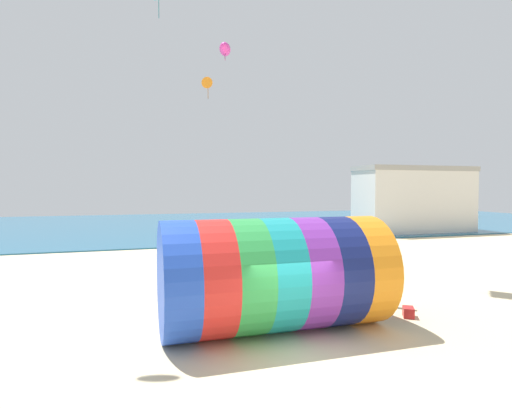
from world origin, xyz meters
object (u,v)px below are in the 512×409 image
kite_magenta_parafoil (225,49)px  kite_orange_delta (208,84)px  giant_inflatable_tube (275,274)px  bystander_near_water (256,273)px  cooler_box (408,312)px  kite_handler (394,286)px

kite_magenta_parafoil → kite_orange_delta: 5.01m
giant_inflatable_tube → bystander_near_water: (0.84, 4.77, -1.02)m
giant_inflatable_tube → cooler_box: (5.01, -0.25, -1.65)m
kite_orange_delta → bystander_near_water: (1.02, -6.27, -9.88)m
kite_magenta_parafoil → bystander_near_water: (1.12, -1.27, -10.19)m
giant_inflatable_tube → kite_handler: size_ratio=4.47×
giant_inflatable_tube → kite_orange_delta: bearing=90.9°
cooler_box → bystander_near_water: bearing=129.8°
giant_inflatable_tube → kite_magenta_parafoil: kite_magenta_parafoil is taller
kite_magenta_parafoil → cooler_box: (5.29, -6.28, -10.82)m
giant_inflatable_tube → cooler_box: size_ratio=14.02×
kite_handler → cooler_box: 1.35m
kite_handler → kite_magenta_parafoil: bearing=137.1°
kite_orange_delta → cooler_box: kite_orange_delta is taller
kite_orange_delta → cooler_box: (5.19, -11.28, -10.51)m
bystander_near_water → cooler_box: bystander_near_water is taller
giant_inflatable_tube → kite_magenta_parafoil: 10.98m
kite_handler → cooler_box: (-0.23, -1.16, -0.65)m
kite_orange_delta → cooler_box: size_ratio=2.35×
kite_handler → kite_orange_delta: (-5.41, 10.12, 9.86)m
giant_inflatable_tube → cooler_box: bearing=-2.8°
bystander_near_water → cooler_box: 6.55m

